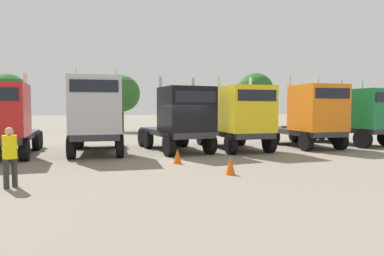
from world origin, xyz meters
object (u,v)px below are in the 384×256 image
Objects in this scene: semi_truck_red at (2,120)px; semi_truck_orange at (312,115)px; semi_truck_yellow at (241,117)px; semi_truck_black at (181,119)px; semi_truck_silver at (96,114)px; traffic_cone_near at (230,166)px; visitor_in_hivis at (10,153)px; traffic_cone_mid at (177,156)px; semi_truck_green at (358,117)px.

semi_truck_orange reaches higher than semi_truck_red.
semi_truck_red is 11.90m from semi_truck_yellow.
semi_truck_black is at bearing -90.87° from semi_truck_orange.
semi_truck_red is 1.03× the size of semi_truck_black.
semi_truck_red is 4.26m from semi_truck_silver.
visitor_in_hivis is at bearing 179.89° from traffic_cone_near.
semi_truck_red is 11.08m from traffic_cone_near.
semi_truck_silver is 5.30m from traffic_cone_mid.
visitor_in_hivis is (-14.74, -6.12, -0.89)m from semi_truck_orange.
semi_truck_silver reaches higher than semi_truck_orange.
semi_truck_black is 10.01× the size of traffic_cone_mid.
traffic_cone_mid is (-1.09, -3.52, -1.48)m from semi_truck_black.
visitor_in_hivis reaches higher than traffic_cone_near.
semi_truck_silver is at bearing -94.91° from semi_truck_yellow.
semi_truck_silver is at bearing -91.65° from semi_truck_orange.
visitor_in_hivis is 2.79× the size of traffic_cone_near.
traffic_cone_mid is at bearing 67.23° from visitor_in_hivis.
semi_truck_orange reaches higher than semi_truck_green.
semi_truck_yellow is 8.24m from semi_truck_green.
semi_truck_orange reaches higher than traffic_cone_near.
semi_truck_red is at bearing 144.50° from visitor_in_hivis.
traffic_cone_near is 3.14m from traffic_cone_mid.
traffic_cone_mid is at bearing 112.36° from traffic_cone_near.
semi_truck_black is (4.30, -0.33, -0.24)m from semi_truck_silver.
traffic_cone_mid is (5.82, 2.89, -0.73)m from visitor_in_hivis.
semi_truck_red is 1.07× the size of semi_truck_yellow.
traffic_cone_mid is (3.21, -3.85, -1.72)m from semi_truck_silver.
semi_truck_silver is at bearing -100.36° from semi_truck_green.
semi_truck_red is 6.98m from visitor_in_hivis.
semi_truck_green is at bearing 60.61° from visitor_in_hivis.
semi_truck_black is at bearing -98.86° from semi_truck_green.
semi_truck_red is 0.95× the size of semi_truck_green.
semi_truck_silver is 12.14m from semi_truck_orange.
semi_truck_black is (8.56, -0.33, -0.00)m from semi_truck_red.
semi_truck_orange reaches higher than traffic_cone_mid.
semi_truck_orange is at bearing 80.80° from semi_truck_black.
semi_truck_red is 10.01× the size of traffic_cone_near.
semi_truck_red reaches higher than semi_truck_black.
semi_truck_yellow reaches higher than semi_truck_red.
visitor_in_hivis is at bearing -54.17° from semi_truck_black.
semi_truck_silver is at bearing 123.13° from traffic_cone_near.
semi_truck_yellow is 3.35× the size of visitor_in_hivis.
traffic_cone_near is 1.03× the size of traffic_cone_mid.
semi_truck_orange is 0.88× the size of semi_truck_green.
semi_truck_yellow is at bearing 36.28° from traffic_cone_mid.
traffic_cone_near is at bearing -69.82° from semi_truck_green.
traffic_cone_near is at bearing 36.36° from semi_truck_silver.
visitor_in_hivis is (-2.61, -6.74, -0.99)m from semi_truck_silver.
semi_truck_silver is 15.86m from semi_truck_green.
semi_truck_silver is 8.25m from traffic_cone_near.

